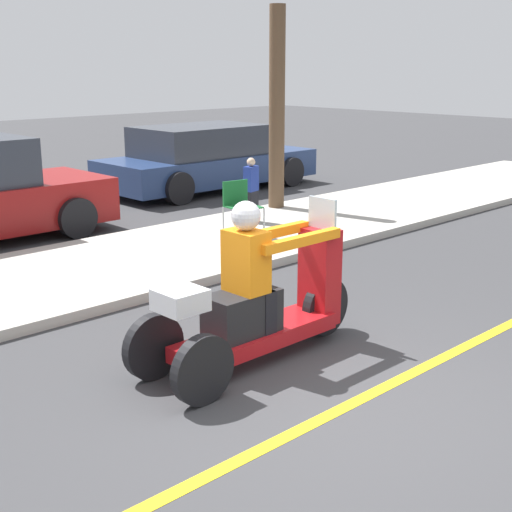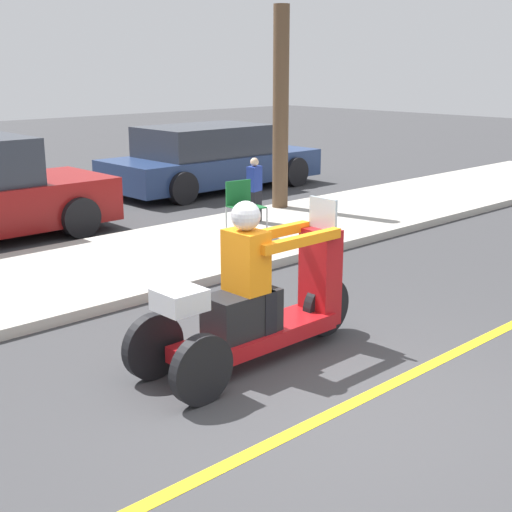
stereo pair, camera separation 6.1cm
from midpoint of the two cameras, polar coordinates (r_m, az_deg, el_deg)
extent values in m
plane|color=#38383A|center=(5.80, 7.10, -12.07)|extent=(60.00, 60.00, 0.00)
cube|color=gold|center=(5.91, 8.17, -11.51)|extent=(24.00, 0.12, 0.01)
cube|color=#B2ADA3|center=(9.19, -15.42, -1.72)|extent=(28.00, 2.80, 0.12)
cylinder|color=black|center=(7.17, 5.87, -4.07)|extent=(0.58, 0.10, 0.58)
cylinder|color=black|center=(5.74, -4.06, -9.06)|extent=(0.58, 0.10, 0.58)
cylinder|color=black|center=(6.23, -7.94, -7.17)|extent=(0.58, 0.10, 0.58)
cube|color=#AD1419|center=(6.53, 0.27, -6.47)|extent=(1.70, 0.46, 0.15)
cube|color=black|center=(6.33, -0.85, -4.60)|extent=(0.68, 0.36, 0.39)
cube|color=#AD1419|center=(6.99, 5.41, -1.61)|extent=(0.24, 0.36, 0.95)
cube|color=silver|center=(6.85, 5.65, 3.42)|extent=(0.03, 0.33, 0.30)
cube|color=silver|center=(5.83, -5.83, -3.49)|extent=(0.36, 0.36, 0.18)
cube|color=orange|center=(6.22, -0.53, -0.42)|extent=(0.26, 0.38, 0.55)
sphere|color=silver|center=(6.13, -0.54, 3.23)|extent=(0.26, 0.26, 0.26)
cube|color=black|center=(6.37, 1.08, -4.49)|extent=(0.14, 0.14, 0.39)
cube|color=black|center=(6.53, -0.39, -3.98)|extent=(0.14, 0.14, 0.39)
cube|color=orange|center=(6.38, 3.93, 1.22)|extent=(0.98, 0.09, 0.09)
cube|color=orange|center=(6.65, 1.41, 1.83)|extent=(0.98, 0.09, 0.09)
cube|color=black|center=(11.70, 0.02, 3.99)|extent=(0.26, 0.20, 0.51)
cube|color=navy|center=(11.62, 0.02, 6.21)|extent=(0.28, 0.21, 0.40)
sphere|color=beige|center=(11.58, 0.02, 7.53)|extent=(0.14, 0.14, 0.14)
cylinder|color=#A5A8AD|center=(10.41, -0.92, 2.38)|extent=(0.02, 0.02, 0.44)
cylinder|color=#A5A8AD|center=(10.65, 1.04, 2.68)|extent=(0.02, 0.02, 0.44)
cylinder|color=#A5A8AD|center=(10.77, -2.23, 2.80)|extent=(0.02, 0.02, 0.44)
cylinder|color=#A5A8AD|center=(11.00, -0.30, 3.09)|extent=(0.02, 0.02, 0.44)
cube|color=#19662D|center=(10.66, -0.60, 3.95)|extent=(0.50, 0.50, 0.02)
cube|color=#19662D|center=(10.81, -1.27, 5.07)|extent=(0.44, 0.09, 0.38)
cylinder|color=black|center=(11.44, -13.76, 3.01)|extent=(0.64, 0.22, 0.64)
cylinder|color=black|center=(12.97, -17.61, 4.13)|extent=(0.64, 0.22, 0.64)
cube|color=navy|center=(15.51, -3.30, 7.07)|extent=(4.81, 1.88, 0.58)
cube|color=#2D333D|center=(15.28, -4.04, 9.21)|extent=(2.65, 1.70, 0.62)
cylinder|color=black|center=(15.91, 3.26, 6.74)|extent=(0.64, 0.22, 0.64)
cylinder|color=black|center=(17.25, -1.30, 7.42)|extent=(0.64, 0.22, 0.64)
cylinder|color=black|center=(13.84, -5.77, 5.42)|extent=(0.64, 0.22, 0.64)
cylinder|color=black|center=(15.36, -10.08, 6.23)|extent=(0.64, 0.22, 0.64)
cylinder|color=brown|center=(12.77, 2.13, 11.68)|extent=(0.28, 0.28, 3.50)
camera|label=1|loc=(0.03, -89.72, 0.08)|focal=50.00mm
camera|label=2|loc=(0.03, 90.28, -0.08)|focal=50.00mm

